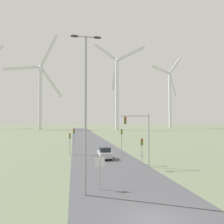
{
  "coord_description": "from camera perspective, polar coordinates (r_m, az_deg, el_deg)",
  "views": [
    {
      "loc": [
        -4.71,
        -12.37,
        5.91
      ],
      "look_at": [
        0.0,
        14.2,
        6.98
      ],
      "focal_mm": 35.0,
      "sensor_mm": 36.0,
      "label": 1
    }
  ],
  "objects": [
    {
      "name": "traffic_light_post_mid_left",
      "position": [
        39.01,
        -9.93,
        -6.08
      ],
      "size": [
        0.28,
        0.34,
        4.52
      ],
      "color": "#93999E",
      "rests_on": "ground"
    },
    {
      "name": "wind_turbine_center",
      "position": [
        141.94,
        1.31,
        6.62
      ],
      "size": [
        30.58,
        16.08,
        57.7
      ],
      "color": "silver",
      "rests_on": "ground"
    },
    {
      "name": "traffic_light_post_near_right",
      "position": [
        29.86,
        7.81,
        -8.65
      ],
      "size": [
        0.28,
        0.33,
        3.51
      ],
      "color": "#93999E",
      "rests_on": "ground"
    },
    {
      "name": "ground_plane",
      "position": [
        14.5,
        11.0,
        -26.28
      ],
      "size": [
        600.0,
        600.0,
        0.0
      ],
      "primitive_type": "plane",
      "color": "#667056"
    },
    {
      "name": "traffic_light_post_near_left",
      "position": [
        38.72,
        -10.96,
        -6.95
      ],
      "size": [
        0.28,
        0.34,
        3.71
      ],
      "color": "#93999E",
      "rests_on": "ground"
    },
    {
      "name": "traffic_light_post_mid_right",
      "position": [
        38.61,
        2.54,
        -6.27
      ],
      "size": [
        0.28,
        0.34,
        4.41
      ],
      "color": "#93999E",
      "rests_on": "ground"
    },
    {
      "name": "streetlamp",
      "position": [
        17.74,
        -6.92,
        3.58
      ],
      "size": [
        2.56,
        0.32,
        12.84
      ],
      "color": "#93999E",
      "rests_on": "ground"
    },
    {
      "name": "wind_turbine_left",
      "position": [
        152.4,
        -18.21,
        5.7
      ],
      "size": [
        38.42,
        4.63,
        63.73
      ],
      "color": "silver",
      "rests_on": "ground"
    },
    {
      "name": "road_surface",
      "position": [
        60.84,
        -5.62,
        -7.83
      ],
      "size": [
        10.0,
        240.0,
        0.01
      ],
      "color": "#47474C",
      "rests_on": "ground"
    },
    {
      "name": "car_approaching",
      "position": [
        34.3,
        -1.96,
        -10.64
      ],
      "size": [
        1.88,
        4.12,
        1.83
      ],
      "color": "#B7BCC1",
      "rests_on": "ground"
    },
    {
      "name": "wind_turbine_right",
      "position": [
        180.02,
        14.87,
        4.54
      ],
      "size": [
        29.69,
        11.16,
        58.14
      ],
      "color": "silver",
      "rests_on": "ground"
    },
    {
      "name": "traffic_light_mast_overhead",
      "position": [
        27.88,
        7.31,
        -4.77
      ],
      "size": [
        3.7,
        0.34,
        6.75
      ],
      "color": "#93999E",
      "rests_on": "ground"
    },
    {
      "name": "stop_sign_near",
      "position": [
        19.37,
        -3.15,
        -14.1
      ],
      "size": [
        0.81,
        0.07,
        2.76
      ],
      "color": "#93999E",
      "rests_on": "ground"
    }
  ]
}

